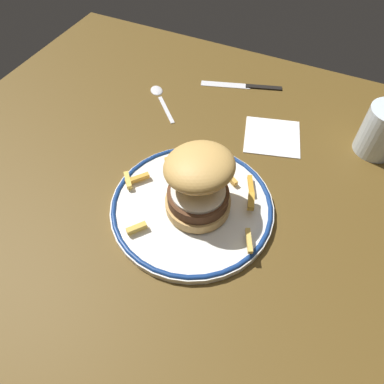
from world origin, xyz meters
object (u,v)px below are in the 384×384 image
object	(u,v)px
water_glass	(381,133)
knife	(248,86)
spoon	(158,93)
napkin	(272,136)
dinner_plate	(192,206)
burger	(199,181)

from	to	relation	value
water_glass	knife	bearing A→B (deg)	163.37
spoon	napkin	distance (cm)	26.62
knife	napkin	distance (cm)	16.54
knife	dinner_plate	bearing A→B (deg)	-85.27
dinner_plate	knife	bearing A→B (deg)	94.73
dinner_plate	spoon	size ratio (longest dim) A/B	2.52
burger	water_glass	bearing A→B (deg)	47.84
dinner_plate	burger	distance (cm)	6.41
spoon	napkin	size ratio (longest dim) A/B	1.00
dinner_plate	knife	distance (cm)	35.76
water_glass	napkin	size ratio (longest dim) A/B	0.87
dinner_plate	knife	xyz separation A→B (cm)	(-2.95, 35.63, -0.58)
burger	spoon	size ratio (longest dim) A/B	1.25
dinner_plate	napkin	world-z (taller)	dinner_plate
water_glass	knife	size ratio (longest dim) A/B	0.53
dinner_plate	spoon	bearing A→B (deg)	128.56
dinner_plate	spoon	world-z (taller)	dinner_plate
water_glass	spoon	distance (cm)	45.05
dinner_plate	water_glass	distance (cm)	37.22
burger	spoon	distance (cm)	32.48
dinner_plate	water_glass	world-z (taller)	water_glass
water_glass	knife	world-z (taller)	water_glass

